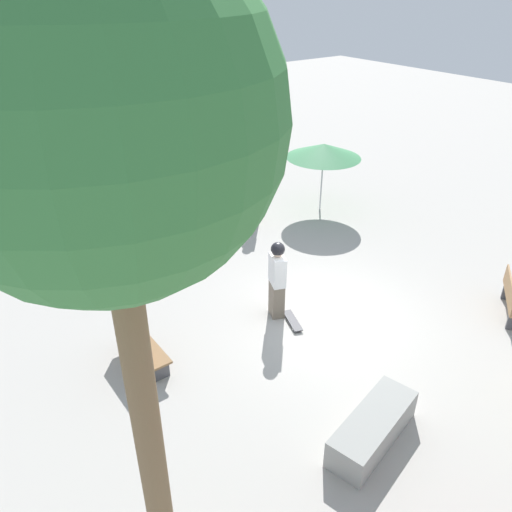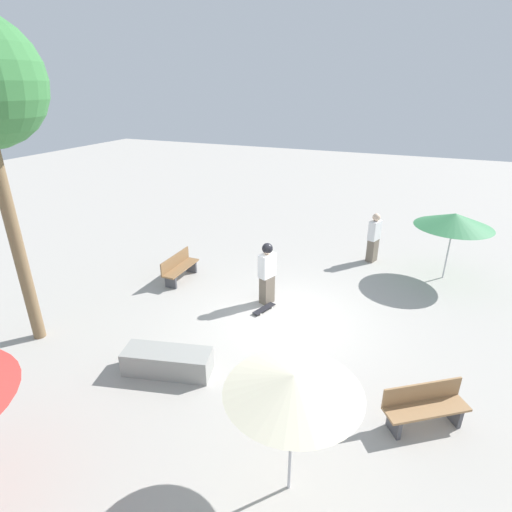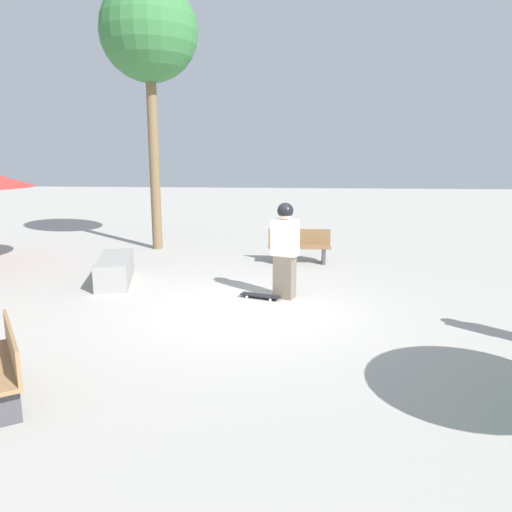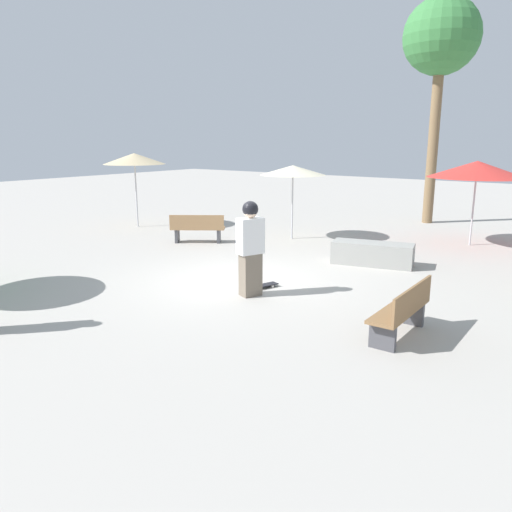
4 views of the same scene
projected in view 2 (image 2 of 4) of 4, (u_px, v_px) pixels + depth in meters
ground_plane at (284, 321)px, 10.87m from camera, size 60.00×60.00×0.00m
skater_main at (267, 271)px, 11.40m from camera, size 0.44×0.56×1.87m
skateboard at (264, 309)px, 11.34m from camera, size 0.45×0.82×0.07m
concrete_ledge at (168, 361)px, 8.84m from camera, size 2.04×1.11×0.55m
bench_near at (179, 268)px, 13.01m from camera, size 0.46×1.60×0.85m
bench_far at (425, 406)px, 7.41m from camera, size 1.56×1.28×0.85m
shade_umbrella_cream at (294, 384)px, 5.55m from camera, size 2.00×2.00×2.24m
shade_umbrella_green at (454, 220)px, 12.50m from camera, size 2.38×2.38×2.23m
bystander_watching at (374, 238)px, 14.19m from camera, size 0.43×0.55×1.80m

